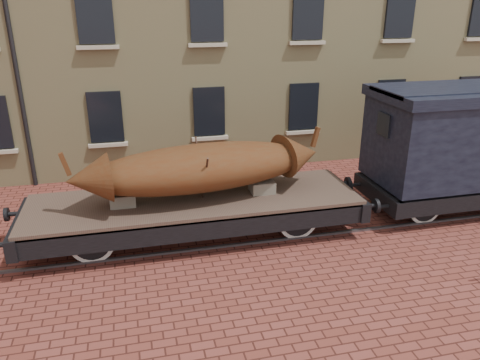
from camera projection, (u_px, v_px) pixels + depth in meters
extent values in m
plane|color=maroon|center=(329.00, 222.00, 13.17)|extent=(90.00, 90.00, 0.00)
cube|color=black|center=(106.00, 117.00, 15.57)|extent=(1.10, 0.12, 1.70)
cube|color=#BAAF94|center=(108.00, 145.00, 15.85)|extent=(1.30, 0.18, 0.12)
cube|color=black|center=(209.00, 111.00, 16.33)|extent=(1.10, 0.12, 1.70)
cube|color=#BAAF94|center=(210.00, 138.00, 16.62)|extent=(1.30, 0.18, 0.12)
cube|color=black|center=(303.00, 106.00, 17.09)|extent=(1.10, 0.12, 1.70)
cube|color=#BAAF94|center=(303.00, 132.00, 17.38)|extent=(1.30, 0.18, 0.12)
cube|color=black|center=(390.00, 102.00, 17.86)|extent=(1.10, 0.12, 1.70)
cube|color=#BAAF94|center=(388.00, 126.00, 18.14)|extent=(1.30, 0.18, 0.12)
cube|color=black|center=(469.00, 98.00, 18.62)|extent=(1.10, 0.12, 1.70)
cube|color=#BAAF94|center=(466.00, 121.00, 18.91)|extent=(1.30, 0.18, 0.12)
cube|color=black|center=(95.00, 15.00, 14.41)|extent=(1.10, 0.12, 1.70)
cube|color=#BAAF94|center=(98.00, 47.00, 14.70)|extent=(1.30, 0.18, 0.12)
cube|color=black|center=(207.00, 14.00, 15.18)|extent=(1.10, 0.12, 1.70)
cube|color=#BAAF94|center=(208.00, 45.00, 15.46)|extent=(1.30, 0.18, 0.12)
cube|color=black|center=(308.00, 14.00, 15.94)|extent=(1.10, 0.12, 1.70)
cube|color=#BAAF94|center=(307.00, 43.00, 16.23)|extent=(1.30, 0.18, 0.12)
cube|color=black|center=(400.00, 13.00, 16.70)|extent=(1.10, 0.12, 1.70)
cube|color=#BAAF94|center=(398.00, 41.00, 16.99)|extent=(1.30, 0.18, 0.12)
cube|color=#BAAF94|center=(480.00, 39.00, 17.75)|extent=(1.30, 0.18, 0.12)
cube|color=#59595E|center=(340.00, 232.00, 12.51)|extent=(30.00, 0.08, 0.06)
cube|color=#59595E|center=(319.00, 210.00, 13.81)|extent=(30.00, 0.08, 0.06)
cube|color=#49392D|center=(195.00, 200.00, 11.97)|extent=(8.36, 2.45, 0.13)
cube|color=black|center=(202.00, 229.00, 11.04)|extent=(8.36, 0.18, 0.50)
cube|color=black|center=(189.00, 193.00, 13.10)|extent=(8.36, 0.18, 0.50)
cube|color=black|center=(22.00, 227.00, 11.16)|extent=(0.25, 2.56, 0.50)
cylinder|color=black|center=(15.00, 214.00, 11.85)|extent=(0.39, 0.11, 0.11)
cylinder|color=black|center=(7.00, 214.00, 11.80)|extent=(0.09, 0.36, 0.36)
cube|color=black|center=(345.00, 195.00, 12.98)|extent=(0.25, 2.56, 0.50)
cylinder|color=black|center=(369.00, 206.00, 12.29)|extent=(0.39, 0.11, 0.11)
cylinder|color=black|center=(376.00, 205.00, 12.33)|extent=(0.09, 0.36, 0.36)
cylinder|color=black|center=(342.00, 183.00, 13.80)|extent=(0.39, 0.11, 0.11)
cylinder|color=black|center=(348.00, 183.00, 13.85)|extent=(0.09, 0.36, 0.36)
cylinder|color=black|center=(93.00, 229.00, 11.60)|extent=(0.11, 2.12, 0.11)
cylinder|color=silver|center=(92.00, 243.00, 10.94)|extent=(1.07, 0.08, 1.07)
cylinder|color=black|center=(92.00, 243.00, 10.94)|extent=(0.88, 0.11, 0.88)
cube|color=black|center=(90.00, 235.00, 10.73)|extent=(1.00, 0.09, 0.11)
cylinder|color=silver|center=(95.00, 217.00, 12.25)|extent=(1.07, 0.08, 1.07)
cylinder|color=black|center=(95.00, 217.00, 12.25)|extent=(0.88, 0.11, 0.88)
cube|color=black|center=(94.00, 205.00, 12.27)|extent=(1.00, 0.09, 0.11)
cylinder|color=black|center=(289.00, 209.00, 12.71)|extent=(0.11, 2.12, 0.11)
cylinder|color=silver|center=(298.00, 220.00, 12.06)|extent=(1.07, 0.08, 1.07)
cylinder|color=black|center=(298.00, 220.00, 12.06)|extent=(0.88, 0.11, 0.88)
cube|color=black|center=(301.00, 213.00, 11.84)|extent=(1.00, 0.09, 0.11)
cylinder|color=silver|center=(281.00, 199.00, 13.37)|extent=(1.07, 0.08, 1.07)
cylinder|color=black|center=(281.00, 199.00, 13.37)|extent=(0.88, 0.11, 0.88)
cube|color=black|center=(280.00, 188.00, 13.39)|extent=(1.00, 0.09, 0.11)
cube|color=black|center=(196.00, 216.00, 12.13)|extent=(4.46, 0.07, 0.07)
cube|color=#645A53|center=(123.00, 199.00, 11.50)|extent=(0.61, 0.56, 0.31)
cube|color=#645A53|center=(262.00, 186.00, 12.28)|extent=(0.61, 0.56, 0.31)
ellipsoid|color=#4B220E|center=(202.00, 168.00, 11.70)|extent=(5.94, 2.47, 1.15)
cone|color=#4B220E|center=(88.00, 179.00, 10.79)|extent=(1.12, 1.21, 1.09)
cube|color=#4B220E|center=(65.00, 164.00, 10.49)|extent=(0.24, 0.15, 0.55)
cone|color=#4B220E|center=(300.00, 154.00, 12.57)|extent=(1.12, 1.21, 1.09)
cube|color=#4B220E|center=(315.00, 137.00, 12.56)|extent=(0.24, 0.15, 0.55)
cylinder|color=#3E2A20|center=(205.00, 179.00, 11.32)|extent=(0.05, 0.99, 1.38)
cylinder|color=#3E2A20|center=(199.00, 166.00, 12.17)|extent=(0.05, 0.99, 1.38)
cube|color=black|center=(446.00, 172.00, 14.89)|extent=(6.06, 0.16, 0.45)
cube|color=black|center=(377.00, 194.00, 13.22)|extent=(0.22, 2.43, 0.45)
cylinder|color=black|center=(377.00, 207.00, 12.39)|extent=(0.08, 0.32, 0.32)
cylinder|color=black|center=(349.00, 185.00, 13.86)|extent=(0.08, 0.32, 0.32)
cylinder|color=black|center=(411.00, 198.00, 13.54)|extent=(0.10, 1.92, 0.10)
cylinder|color=silver|center=(426.00, 208.00, 12.89)|extent=(0.97, 0.07, 0.97)
cylinder|color=black|center=(426.00, 208.00, 12.89)|extent=(0.80, 0.10, 0.80)
cylinder|color=silver|center=(398.00, 189.00, 14.20)|extent=(0.97, 0.07, 0.97)
cylinder|color=black|center=(398.00, 189.00, 14.20)|extent=(0.80, 0.10, 0.80)
cube|color=black|center=(479.00, 137.00, 13.35)|extent=(6.06, 2.43, 2.32)
cube|color=black|center=(384.00, 125.00, 12.49)|extent=(0.08, 0.61, 0.61)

